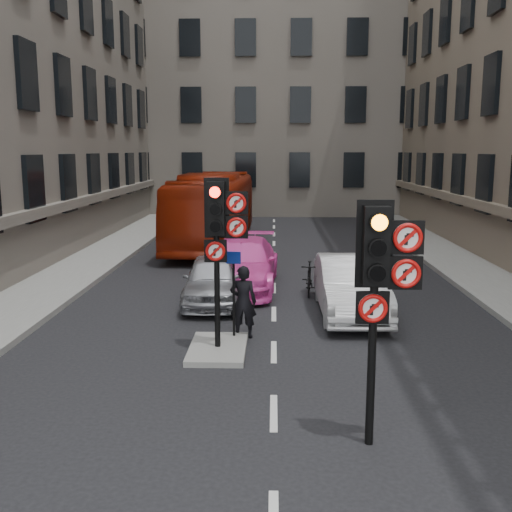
# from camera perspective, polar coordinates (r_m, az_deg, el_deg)

# --- Properties ---
(ground) EXTENTS (120.00, 120.00, 0.00)m
(ground) POSITION_cam_1_polar(r_m,az_deg,el_deg) (8.39, 1.69, -20.43)
(ground) COLOR black
(ground) RESTS_ON ground
(pavement_left) EXTENTS (3.00, 50.00, 0.16)m
(pavement_left) POSITION_cam_1_polar(r_m,az_deg,el_deg) (20.95, -18.40, -1.94)
(pavement_left) COLOR gray
(pavement_left) RESTS_ON ground
(pavement_right) EXTENTS (3.00, 50.00, 0.16)m
(pavement_right) POSITION_cam_1_polar(r_m,az_deg,el_deg) (20.96, 21.82, -2.15)
(pavement_right) COLOR gray
(pavement_right) RESTS_ON ground
(centre_island) EXTENTS (1.20, 2.00, 0.12)m
(centre_island) POSITION_cam_1_polar(r_m,az_deg,el_deg) (12.98, -3.66, -8.80)
(centre_island) COLOR gray
(centre_island) RESTS_ON ground
(building_far) EXTENTS (30.00, 14.00, 20.00)m
(building_far) POSITION_cam_1_polar(r_m,az_deg,el_deg) (45.59, 1.80, 17.32)
(building_far) COLOR gray
(building_far) RESTS_ON ground
(signal_near) EXTENTS (0.91, 0.40, 3.58)m
(signal_near) POSITION_cam_1_polar(r_m,az_deg,el_deg) (8.52, 11.83, -1.48)
(signal_near) COLOR black
(signal_near) RESTS_ON ground
(signal_far) EXTENTS (0.91, 0.40, 3.58)m
(signal_far) POSITION_cam_1_polar(r_m,az_deg,el_deg) (12.37, -3.40, 2.84)
(signal_far) COLOR black
(signal_far) RESTS_ON centre_island
(car_silver) EXTENTS (1.75, 3.99, 1.34)m
(car_silver) POSITION_cam_1_polar(r_m,az_deg,el_deg) (16.83, -4.15, -2.26)
(car_silver) COLOR #A0A2A8
(car_silver) RESTS_ON ground
(car_white) EXTENTS (1.62, 4.57, 1.50)m
(car_white) POSITION_cam_1_polar(r_m,az_deg,el_deg) (15.81, 8.98, -2.86)
(car_white) COLOR silver
(car_white) RESTS_ON ground
(car_pink) EXTENTS (2.32, 5.29, 1.51)m
(car_pink) POSITION_cam_1_polar(r_m,az_deg,el_deg) (18.60, -1.33, -0.77)
(car_pink) COLOR #EF46AF
(car_pink) RESTS_ON ground
(bus_red) EXTENTS (3.06, 11.69, 3.24)m
(bus_red) POSITION_cam_1_polar(r_m,az_deg,el_deg) (27.20, -4.05, 4.49)
(bus_red) COLOR maroon
(bus_red) RESTS_ON ground
(motorcycle) EXTENTS (0.59, 1.65, 0.97)m
(motorcycle) POSITION_cam_1_polar(r_m,az_deg,el_deg) (17.88, 5.10, -2.14)
(motorcycle) COLOR black
(motorcycle) RESTS_ON ground
(motorcyclist) EXTENTS (0.63, 0.44, 1.68)m
(motorcyclist) POSITION_cam_1_polar(r_m,az_deg,el_deg) (13.68, -1.23, -4.39)
(motorcyclist) COLOR black
(motorcyclist) RESTS_ON ground
(info_sign) EXTENTS (0.33, 0.12, 1.93)m
(info_sign) POSITION_cam_1_polar(r_m,az_deg,el_deg) (13.31, -2.14, -2.47)
(info_sign) COLOR black
(info_sign) RESTS_ON centre_island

